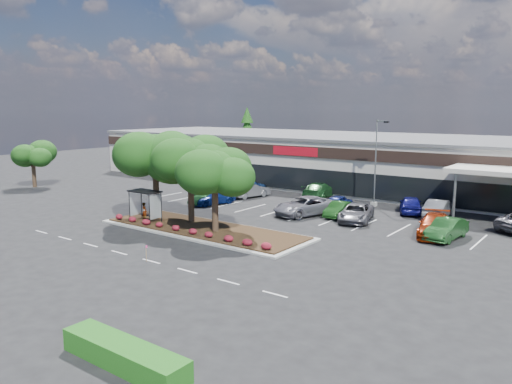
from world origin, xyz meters
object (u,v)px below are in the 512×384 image
Objects in this scene: car_0 at (216,192)px; survey_stake at (146,251)px; car_1 at (207,198)px; light_pole at (376,169)px.

survey_stake is at bearing -42.71° from car_0.
car_0 is at bearing 122.32° from car_1.
car_0 is (-15.46, -6.42, -3.00)m from light_pole.
light_pole is at bearing 80.72° from survey_stake.
light_pole is at bearing 39.91° from car_0.
car_1 is (-14.17, -9.24, -3.10)m from light_pole.
car_0 reaches higher than car_1.
light_pole is 17.01m from car_0.
light_pole reaches higher than car_0.
light_pole is 1.64× the size of car_0.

